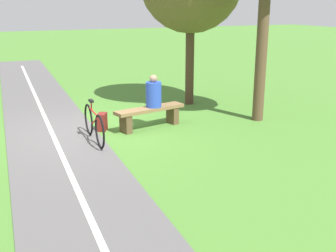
{
  "coord_description": "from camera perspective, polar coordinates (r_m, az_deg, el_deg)",
  "views": [
    {
      "loc": [
        2.31,
        9.45,
        2.93
      ],
      "look_at": [
        -0.59,
        3.02,
        0.86
      ],
      "focal_mm": 44.8,
      "sensor_mm": 36.0,
      "label": 1
    }
  ],
  "objects": [
    {
      "name": "ground_plane",
      "position": [
        10.16,
        -10.13,
        -0.69
      ],
      "size": [
        80.0,
        80.0,
        0.0
      ],
      "primitive_type": "plane",
      "color": "#477A2D"
    },
    {
      "name": "bicycle",
      "position": [
        9.33,
        -10.05,
        0.22
      ],
      "size": [
        0.09,
        1.78,
        0.9
      ],
      "rotation": [
        0.0,
        0.0,
        1.54
      ],
      "color": "black",
      "rests_on": "ground_plane"
    },
    {
      "name": "path_centre_line",
      "position": [
        6.29,
        -10.85,
        -11.56
      ],
      "size": [
        1.53,
        31.97,
        0.0
      ],
      "primitive_type": "cube",
      "rotation": [
        0.0,
        0.0,
        -0.04
      ],
      "color": "silver",
      "rests_on": "paved_path"
    },
    {
      "name": "person_seated",
      "position": [
        10.14,
        -1.97,
        4.45
      ],
      "size": [
        0.44,
        0.44,
        0.79
      ],
      "rotation": [
        0.0,
        0.0,
        0.2
      ],
      "color": "#2847B7",
      "rests_on": "bench"
    },
    {
      "name": "backpack",
      "position": [
        10.14,
        -8.98,
        0.54
      ],
      "size": [
        0.33,
        0.37,
        0.42
      ],
      "rotation": [
        0.0,
        0.0,
        4.22
      ],
      "color": "maroon",
      "rests_on": "ground_plane"
    },
    {
      "name": "paved_path",
      "position": [
        6.3,
        -10.84,
        -11.64
      ],
      "size": [
        3.65,
        36.06,
        0.02
      ],
      "primitive_type": "cube",
      "rotation": [
        0.0,
        0.0,
        -0.04
      ],
      "color": "#565454",
      "rests_on": "ground_plane"
    },
    {
      "name": "bench",
      "position": [
        10.19,
        -2.47,
        1.68
      ],
      "size": [
        1.86,
        0.74,
        0.51
      ],
      "rotation": [
        0.0,
        0.0,
        0.2
      ],
      "color": "brown",
      "rests_on": "ground_plane"
    }
  ]
}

